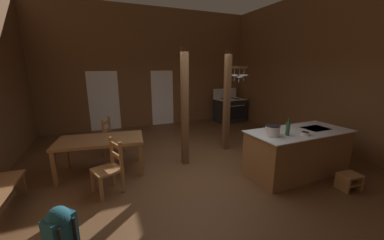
{
  "coord_description": "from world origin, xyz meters",
  "views": [
    {
      "loc": [
        -1.83,
        -4.0,
        2.19
      ],
      "look_at": [
        0.1,
        0.6,
        0.99
      ],
      "focal_mm": 20.64,
      "sensor_mm": 36.0,
      "label": 1
    }
  ],
  "objects_px": {
    "stove_range": "(229,110)",
    "bottle_tall_on_counter": "(288,128)",
    "dining_table": "(101,143)",
    "ladderback_chair_near_window": "(110,168)",
    "stockpot_on_counter": "(273,131)",
    "step_stool": "(349,180)",
    "kitchen_island": "(297,152)",
    "backpack": "(60,228)",
    "mixing_bowl_on_counter": "(305,134)",
    "ladderback_chair_by_post": "(113,137)"
  },
  "relations": [
    {
      "from": "stove_range",
      "to": "bottle_tall_on_counter",
      "type": "distance_m",
      "value": 4.92
    },
    {
      "from": "dining_table",
      "to": "bottle_tall_on_counter",
      "type": "distance_m",
      "value": 3.75
    },
    {
      "from": "dining_table",
      "to": "ladderback_chair_near_window",
      "type": "xyz_separation_m",
      "value": [
        0.11,
        -0.88,
        -0.2
      ]
    },
    {
      "from": "stockpot_on_counter",
      "to": "ladderback_chair_near_window",
      "type": "bearing_deg",
      "value": 164.54
    },
    {
      "from": "step_stool",
      "to": "stockpot_on_counter",
      "type": "height_order",
      "value": "stockpot_on_counter"
    },
    {
      "from": "kitchen_island",
      "to": "stockpot_on_counter",
      "type": "distance_m",
      "value": 0.95
    },
    {
      "from": "ladderback_chair_near_window",
      "to": "bottle_tall_on_counter",
      "type": "height_order",
      "value": "bottle_tall_on_counter"
    },
    {
      "from": "kitchen_island",
      "to": "stockpot_on_counter",
      "type": "bearing_deg",
      "value": -176.44
    },
    {
      "from": "bottle_tall_on_counter",
      "to": "dining_table",
      "type": "bearing_deg",
      "value": 151.6
    },
    {
      "from": "backpack",
      "to": "mixing_bowl_on_counter",
      "type": "height_order",
      "value": "mixing_bowl_on_counter"
    },
    {
      "from": "step_stool",
      "to": "bottle_tall_on_counter",
      "type": "xyz_separation_m",
      "value": [
        -0.85,
        0.72,
        0.89
      ]
    },
    {
      "from": "stockpot_on_counter",
      "to": "bottle_tall_on_counter",
      "type": "relative_size",
      "value": 0.99
    },
    {
      "from": "backpack",
      "to": "stove_range",
      "type": "bearing_deg",
      "value": 42.03
    },
    {
      "from": "step_stool",
      "to": "ladderback_chair_near_window",
      "type": "xyz_separation_m",
      "value": [
        -4.01,
        1.61,
        0.27
      ]
    },
    {
      "from": "kitchen_island",
      "to": "ladderback_chair_near_window",
      "type": "xyz_separation_m",
      "value": [
        -3.64,
        0.75,
        -0.01
      ]
    },
    {
      "from": "stockpot_on_counter",
      "to": "mixing_bowl_on_counter",
      "type": "xyz_separation_m",
      "value": [
        0.61,
        -0.21,
        -0.07
      ]
    },
    {
      "from": "dining_table",
      "to": "ladderback_chair_near_window",
      "type": "distance_m",
      "value": 0.91
    },
    {
      "from": "stove_range",
      "to": "backpack",
      "type": "xyz_separation_m",
      "value": [
        -5.43,
        -4.9,
        -0.17
      ]
    },
    {
      "from": "stove_range",
      "to": "ladderback_chair_by_post",
      "type": "bearing_deg",
      "value": -157.84
    },
    {
      "from": "backpack",
      "to": "bottle_tall_on_counter",
      "type": "bearing_deg",
      "value": 4.39
    },
    {
      "from": "step_stool",
      "to": "stove_range",
      "type": "bearing_deg",
      "value": 81.59
    },
    {
      "from": "backpack",
      "to": "kitchen_island",
      "type": "bearing_deg",
      "value": 5.75
    },
    {
      "from": "kitchen_island",
      "to": "dining_table",
      "type": "relative_size",
      "value": 1.2
    },
    {
      "from": "dining_table",
      "to": "bottle_tall_on_counter",
      "type": "relative_size",
      "value": 5.24
    },
    {
      "from": "step_stool",
      "to": "backpack",
      "type": "xyz_separation_m",
      "value": [
        -4.64,
        0.43,
        0.14
      ]
    },
    {
      "from": "ladderback_chair_near_window",
      "to": "stove_range",
      "type": "bearing_deg",
      "value": 37.74
    },
    {
      "from": "backpack",
      "to": "mixing_bowl_on_counter",
      "type": "relative_size",
      "value": 3.56
    },
    {
      "from": "kitchen_island",
      "to": "stockpot_on_counter",
      "type": "relative_size",
      "value": 6.39
    },
    {
      "from": "ladderback_chair_by_post",
      "to": "kitchen_island",
      "type": "bearing_deg",
      "value": -36.45
    },
    {
      "from": "stove_range",
      "to": "ladderback_chair_near_window",
      "type": "xyz_separation_m",
      "value": [
        -4.8,
        -3.72,
        -0.03
      ]
    },
    {
      "from": "step_stool",
      "to": "backpack",
      "type": "relative_size",
      "value": 0.65
    },
    {
      "from": "ladderback_chair_near_window",
      "to": "bottle_tall_on_counter",
      "type": "xyz_separation_m",
      "value": [
        3.16,
        -0.89,
        0.61
      ]
    },
    {
      "from": "mixing_bowl_on_counter",
      "to": "dining_table",
      "type": "bearing_deg",
      "value": 152.39
    },
    {
      "from": "kitchen_island",
      "to": "stove_range",
      "type": "relative_size",
      "value": 1.65
    },
    {
      "from": "stove_range",
      "to": "ladderback_chair_by_post",
      "type": "distance_m",
      "value": 5.02
    },
    {
      "from": "step_stool",
      "to": "stockpot_on_counter",
      "type": "relative_size",
      "value": 1.13
    },
    {
      "from": "kitchen_island",
      "to": "ladderback_chair_by_post",
      "type": "bearing_deg",
      "value": 143.55
    },
    {
      "from": "ladderback_chair_near_window",
      "to": "stockpot_on_counter",
      "type": "distance_m",
      "value": 3.04
    },
    {
      "from": "mixing_bowl_on_counter",
      "to": "stockpot_on_counter",
      "type": "bearing_deg",
      "value": 161.29
    },
    {
      "from": "bottle_tall_on_counter",
      "to": "step_stool",
      "type": "bearing_deg",
      "value": -40.31
    },
    {
      "from": "stockpot_on_counter",
      "to": "bottle_tall_on_counter",
      "type": "xyz_separation_m",
      "value": [
        0.28,
        -0.09,
        0.04
      ]
    },
    {
      "from": "stove_range",
      "to": "step_stool",
      "type": "height_order",
      "value": "stove_range"
    },
    {
      "from": "ladderback_chair_by_post",
      "to": "backpack",
      "type": "distance_m",
      "value": 3.11
    },
    {
      "from": "kitchen_island",
      "to": "stove_range",
      "type": "height_order",
      "value": "stove_range"
    },
    {
      "from": "stove_range",
      "to": "dining_table",
      "type": "height_order",
      "value": "stove_range"
    },
    {
      "from": "kitchen_island",
      "to": "dining_table",
      "type": "xyz_separation_m",
      "value": [
        -3.76,
        1.63,
        0.19
      ]
    },
    {
      "from": "bottle_tall_on_counter",
      "to": "ladderback_chair_near_window",
      "type": "bearing_deg",
      "value": 164.3
    },
    {
      "from": "ladderback_chair_by_post",
      "to": "bottle_tall_on_counter",
      "type": "xyz_separation_m",
      "value": [
        3.0,
        -2.71,
        0.61
      ]
    },
    {
      "from": "backpack",
      "to": "stockpot_on_counter",
      "type": "relative_size",
      "value": 1.75
    },
    {
      "from": "stockpot_on_counter",
      "to": "mixing_bowl_on_counter",
      "type": "distance_m",
      "value": 0.64
    }
  ]
}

